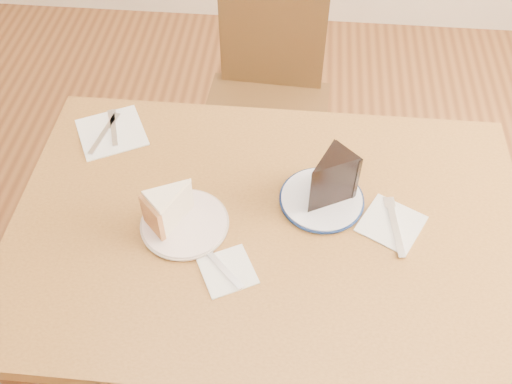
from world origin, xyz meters
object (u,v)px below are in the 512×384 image
at_px(table, 268,249).
at_px(plate_navy, 322,199).
at_px(chair_far, 266,105).
at_px(carrot_cake, 174,205).
at_px(chocolate_cake, 327,183).
at_px(plate_cream, 185,224).

height_order(table, plate_navy, plate_navy).
bearing_deg(chair_far, plate_navy, 108.83).
height_order(chair_far, plate_navy, chair_far).
distance_m(table, carrot_cake, 0.26).
distance_m(table, chair_far, 0.74).
xyz_separation_m(table, chocolate_cake, (0.13, 0.08, 0.17)).
bearing_deg(table, chair_far, 94.69).
bearing_deg(plate_cream, plate_navy, 18.00).
xyz_separation_m(chair_far, carrot_cake, (-0.16, -0.73, 0.33)).
distance_m(carrot_cake, chocolate_cake, 0.35).
bearing_deg(carrot_cake, plate_navy, 60.67).
distance_m(chair_far, carrot_cake, 0.81).
relative_size(plate_navy, carrot_cake, 1.84).
bearing_deg(plate_cream, table, 5.93).
bearing_deg(plate_cream, chair_far, 79.79).
relative_size(carrot_cake, chocolate_cake, 0.84).
bearing_deg(chair_far, chocolate_cake, 109.13).
height_order(plate_cream, plate_navy, same).
xyz_separation_m(carrot_cake, chocolate_cake, (0.34, 0.08, 0.02)).
bearing_deg(plate_cream, carrot_cake, 150.77).
height_order(carrot_cake, chocolate_cake, chocolate_cake).
relative_size(table, plate_cream, 6.14).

